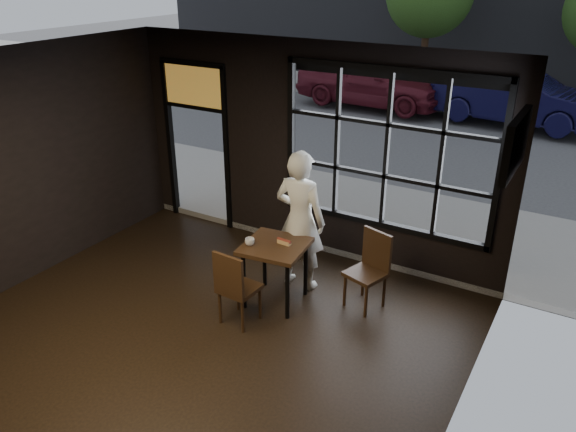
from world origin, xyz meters
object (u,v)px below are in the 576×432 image
Objects in this scene: chair_near at (239,286)px; navy_car at (518,97)px; cafe_table at (275,273)px; man at (300,220)px.

chair_near is 11.24m from navy_car.
navy_car is (1.28, 11.16, 0.32)m from chair_near.
cafe_table is 0.78m from man.
man reaches higher than chair_near.
man is at bearing -96.83° from chair_near.
man is at bearing 76.35° from cafe_table.
man is (0.07, 0.54, 0.56)m from cafe_table.
cafe_table is 0.43× the size of man.
cafe_table is 0.84× the size of chair_near.
navy_car is (1.14, 10.55, 0.40)m from cafe_table.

